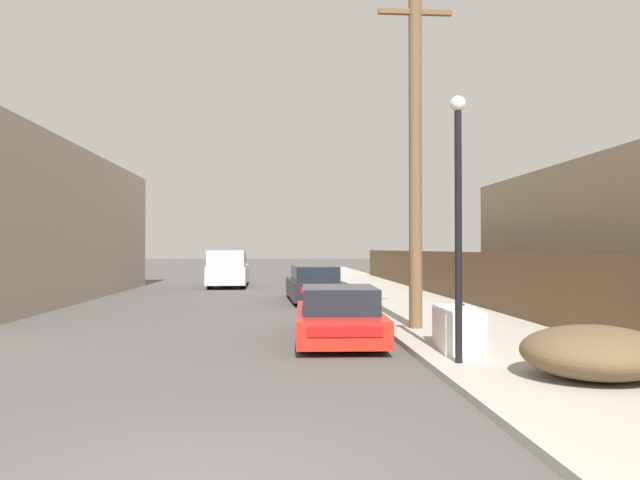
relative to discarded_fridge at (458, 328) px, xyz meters
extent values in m
cube|color=#ADA89E|center=(1.23, 17.57, -0.45)|extent=(4.20, 63.00, 0.12)
cube|color=white|center=(0.00, 0.00, -0.01)|extent=(0.91, 1.67, 0.76)
cube|color=white|center=(0.00, 0.00, 0.38)|extent=(0.88, 1.61, 0.03)
cube|color=#333335|center=(0.26, 0.47, 0.41)|extent=(0.05, 0.20, 0.02)
cube|color=gray|center=(0.03, 0.25, 0.40)|extent=(0.75, 0.16, 0.01)
cube|color=gray|center=(-0.03, -0.24, 0.40)|extent=(0.75, 0.16, 0.01)
cube|color=red|center=(-2.08, 1.94, -0.11)|extent=(1.96, 4.34, 0.53)
cube|color=black|center=(-2.10, 1.56, 0.43)|extent=(1.63, 2.11, 0.53)
cube|color=#B21414|center=(-2.17, -0.21, -0.01)|extent=(1.40, 0.08, 0.19)
cylinder|color=black|center=(-2.81, 3.29, -0.21)|extent=(0.22, 0.62, 0.61)
cylinder|color=black|center=(-1.25, 3.23, -0.21)|extent=(0.22, 0.62, 0.61)
cylinder|color=black|center=(-2.92, 0.65, -0.21)|extent=(0.22, 0.62, 0.61)
cylinder|color=black|center=(-1.36, 0.59, -0.21)|extent=(0.22, 0.62, 0.61)
cube|color=black|center=(-2.07, 11.20, -0.02)|extent=(2.10, 4.75, 0.68)
cube|color=black|center=(-2.06, 11.01, 0.58)|extent=(1.73, 2.69, 0.53)
cube|color=#B21414|center=(-1.94, 8.85, 0.09)|extent=(1.44, 0.11, 0.24)
cylinder|color=black|center=(-2.95, 12.59, -0.18)|extent=(0.24, 0.66, 0.65)
cylinder|color=black|center=(-1.35, 12.68, -0.18)|extent=(0.24, 0.66, 0.65)
cylinder|color=black|center=(-2.79, 9.71, -0.18)|extent=(0.24, 0.66, 0.65)
cylinder|color=black|center=(-1.19, 9.80, -0.18)|extent=(0.24, 0.66, 0.65)
cube|color=silver|center=(-6.09, 19.98, 0.17)|extent=(2.06, 5.57, 0.92)
cube|color=silver|center=(-6.06, 18.45, 1.03)|extent=(1.88, 2.53, 0.80)
cube|color=black|center=(-6.06, 18.45, 1.05)|extent=(1.92, 2.48, 0.44)
cylinder|color=black|center=(-5.24, 18.28, -0.07)|extent=(0.28, 0.88, 0.88)
cylinder|color=black|center=(-6.87, 18.25, -0.07)|extent=(0.28, 0.88, 0.88)
cylinder|color=black|center=(-5.31, 21.71, -0.07)|extent=(0.28, 0.88, 0.88)
cylinder|color=black|center=(-6.94, 21.68, -0.07)|extent=(0.28, 0.88, 0.88)
cylinder|color=brown|center=(-0.11, 2.91, 3.84)|extent=(0.31, 0.31, 8.47)
cube|color=brown|center=(-0.11, 2.91, 7.23)|extent=(1.80, 0.12, 0.12)
cylinder|color=black|center=(-0.38, -1.26, 1.71)|extent=(0.12, 0.12, 4.21)
sphere|color=white|center=(-0.38, -1.26, 3.95)|extent=(0.26, 0.26, 0.26)
ellipsoid|color=brown|center=(1.24, -2.53, 0.00)|extent=(2.12, 1.92, 0.77)
cube|color=brown|center=(3.18, 11.74, 0.50)|extent=(0.08, 37.67, 1.79)
cube|color=tan|center=(-14.23, 12.41, 2.39)|extent=(7.00, 17.44, 5.80)
camera|label=1|loc=(-3.35, -10.59, 1.51)|focal=32.00mm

